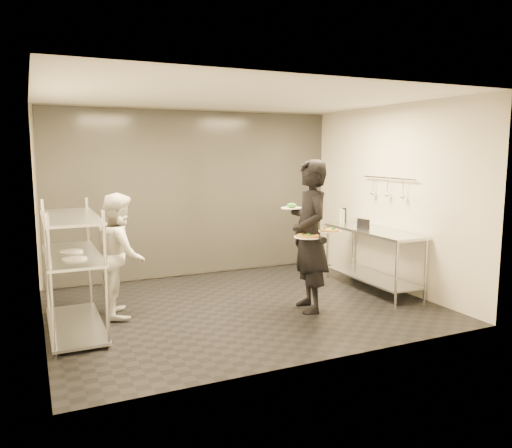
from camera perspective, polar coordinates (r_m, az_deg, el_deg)
name	(u,v)px	position (r m, az deg, el deg)	size (l,w,h in m)	color
room_shell	(212,197)	(7.73, -5.07, 3.07)	(5.00, 4.00, 2.80)	black
pass_rack	(73,266)	(6.23, -20.20, -4.54)	(0.60, 1.60, 1.50)	silver
prep_counter	(373,249)	(7.85, 13.19, -2.75)	(0.60, 1.80, 0.92)	silver
utensil_rail	(388,188)	(7.89, 14.84, 4.00)	(0.07, 1.20, 0.31)	silver
waiter	(310,236)	(6.58, 6.19, -1.40)	(0.73, 0.48, 1.99)	black
chef	(120,254)	(6.64, -15.28, -3.37)	(0.77, 0.60, 1.58)	silver
pizza_plate_near	(308,236)	(6.38, 5.96, -1.39)	(0.36, 0.36, 0.05)	white
pizza_plate_far	(330,230)	(6.47, 8.43, -0.74)	(0.29, 0.29, 0.05)	white
salad_plate	(292,207)	(6.73, 4.10, 1.99)	(0.29, 0.29, 0.07)	white
pos_monitor	(363,224)	(7.80, 12.16, 0.00)	(0.04, 0.22, 0.16)	black
bottle_green	(341,216)	(8.40, 9.71, 0.91)	(0.07, 0.07, 0.24)	#93A094
bottle_clear	(343,216)	(8.43, 9.97, 0.89)	(0.07, 0.07, 0.22)	#93A094
bottle_dark	(344,215)	(8.43, 10.06, 0.98)	(0.07, 0.07, 0.25)	black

